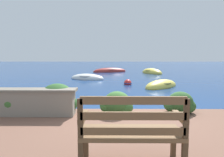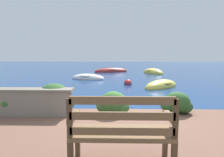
# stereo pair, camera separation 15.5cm
# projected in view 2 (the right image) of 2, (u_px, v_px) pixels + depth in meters

# --- Properties ---
(ground_plane) EXTENTS (80.00, 80.00, 0.00)m
(ground_plane) POSITION_uv_depth(u_px,v_px,m) (122.00, 117.00, 5.12)
(ground_plane) COLOR navy
(park_bench) EXTENTS (1.25, 0.48, 0.93)m
(park_bench) POSITION_uv_depth(u_px,v_px,m) (122.00, 130.00, 2.39)
(park_bench) COLOR brown
(park_bench) RESTS_ON patio_terrace
(stone_wall) EXTENTS (2.41, 0.39, 0.61)m
(stone_wall) POSITION_uv_depth(u_px,v_px,m) (21.00, 101.00, 4.58)
(stone_wall) COLOR gray
(stone_wall) RESTS_ON patio_terrace
(hedge_clump_far_left) EXTENTS (0.83, 0.60, 0.57)m
(hedge_clump_far_left) POSITION_uv_depth(u_px,v_px,m) (11.00, 103.00, 4.72)
(hedge_clump_far_left) COLOR #38662D
(hedge_clump_far_left) RESTS_ON patio_terrace
(hedge_clump_left) EXTENTS (1.03, 0.74, 0.70)m
(hedge_clump_left) POSITION_uv_depth(u_px,v_px,m) (54.00, 100.00, 4.79)
(hedge_clump_left) COLOR #2D5628
(hedge_clump_left) RESTS_ON patio_terrace
(hedge_clump_centre) EXTENTS (0.78, 0.56, 0.53)m
(hedge_clump_centre) POSITION_uv_depth(u_px,v_px,m) (113.00, 104.00, 4.65)
(hedge_clump_centre) COLOR #38662D
(hedge_clump_centre) RESTS_ON patio_terrace
(hedge_clump_right) EXTENTS (0.74, 0.54, 0.51)m
(hedge_clump_right) POSITION_uv_depth(u_px,v_px,m) (177.00, 104.00, 4.74)
(hedge_clump_right) COLOR #2D5628
(hedge_clump_right) RESTS_ON patio_terrace
(rowboat_nearest) EXTENTS (2.26, 2.19, 0.65)m
(rowboat_nearest) POSITION_uv_depth(u_px,v_px,m) (161.00, 86.00, 9.80)
(rowboat_nearest) COLOR #DBC64C
(rowboat_nearest) RESTS_ON ground_plane
(rowboat_mid) EXTENTS (2.47, 1.68, 0.62)m
(rowboat_mid) POSITION_uv_depth(u_px,v_px,m) (88.00, 78.00, 13.05)
(rowboat_mid) COLOR silver
(rowboat_mid) RESTS_ON ground_plane
(rowboat_far) EXTENTS (1.97, 2.71, 0.75)m
(rowboat_far) POSITION_uv_depth(u_px,v_px,m) (153.00, 73.00, 16.97)
(rowboat_far) COLOR #DBC64C
(rowboat_far) RESTS_ON ground_plane
(rowboat_outer) EXTENTS (3.28, 1.99, 0.68)m
(rowboat_outer) POSITION_uv_depth(u_px,v_px,m) (111.00, 71.00, 18.34)
(rowboat_outer) COLOR #9E2D28
(rowboat_outer) RESTS_ON ground_plane
(mooring_buoy) EXTENTS (0.45, 0.45, 0.41)m
(mooring_buoy) POSITION_uv_depth(u_px,v_px,m) (128.00, 83.00, 10.67)
(mooring_buoy) COLOR red
(mooring_buoy) RESTS_ON ground_plane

